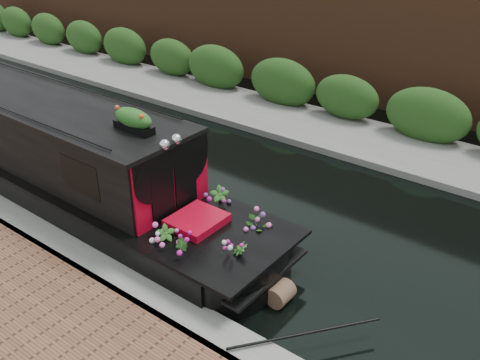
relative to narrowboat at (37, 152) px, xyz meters
The scene contains 7 objects.
ground 4.10m from the narrowboat, 30.27° to the left, with size 80.00×80.00×0.00m, color black.
near_bank_coping 3.78m from the narrowboat, 20.16° to the right, with size 40.00×0.60×0.50m, color gray.
far_bank_path 7.17m from the narrowboat, 60.86° to the left, with size 40.00×2.40×0.34m, color slate.
far_hedge 7.97m from the narrowboat, 64.03° to the left, with size 40.00×1.10×2.80m, color #224818.
far_brick_wall 9.89m from the narrowboat, 69.38° to the left, with size 40.00×1.00×8.00m, color #56311D.
narrowboat is the anchor object (origin of this frame).
rope_fender 6.16m from the narrowboat, ahead, with size 0.34×0.34×0.39m, color brown.
Camera 1 is at (6.02, -7.45, 5.57)m, focal length 40.00 mm.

